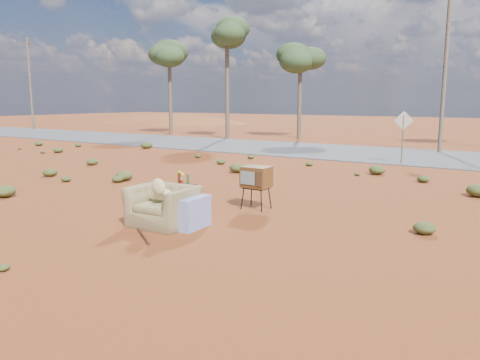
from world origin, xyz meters
The scene contains 14 objects.
ground centered at (0.00, 0.00, 0.00)m, with size 140.00×140.00×0.00m, color maroon.
highway centered at (0.00, 15.00, 0.02)m, with size 140.00×7.00×0.04m, color #565659.
dirt_mound centered at (-30.00, 34.00, 0.00)m, with size 26.00×18.00×2.00m, color brown.
armchair centered at (-0.18, -0.48, 0.52)m, with size 1.54×1.03×1.12m.
tv_unit centered at (0.58, 1.84, 0.78)m, with size 0.65×0.53×1.04m.
side_table centered at (-0.63, 0.50, 0.72)m, with size 0.51×0.51×0.98m.
rusty_bar centered at (-0.25, -1.24, 0.02)m, with size 0.04×0.04×1.67m, color #532416.
road_sign centered at (1.50, 12.00, 1.50)m, with size 0.78×0.06×2.19m.
eucalyptus_far_left centered at (-18.00, 20.00, 5.94)m, with size 3.20×3.20×7.10m.
eucalyptus_left centered at (-12.00, 19.00, 6.92)m, with size 3.20×3.20×8.10m.
eucalyptus_near_left centered at (-8.00, 22.00, 5.45)m, with size 3.20×3.20×6.60m.
utility_pole_west centered at (-32.00, 17.50, 4.15)m, with size 1.40×0.20×8.00m.
utility_pole_center centered at (2.00, 17.50, 4.15)m, with size 1.40×0.20×8.00m.
scrub_patch centered at (-0.82, 4.41, 0.14)m, with size 17.49×8.07×0.33m.
Camera 1 is at (6.29, -7.72, 2.62)m, focal length 35.00 mm.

